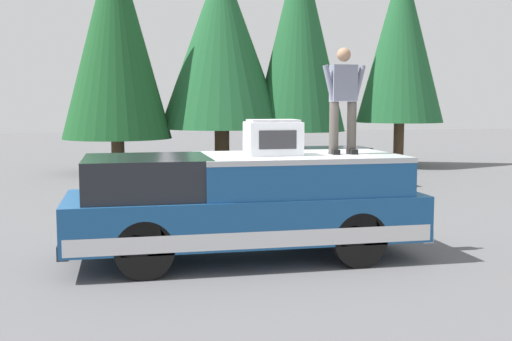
{
  "coord_description": "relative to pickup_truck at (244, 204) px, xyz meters",
  "views": [
    {
      "loc": [
        -9.99,
        2.46,
        2.46
      ],
      "look_at": [
        0.13,
        0.3,
        1.35
      ],
      "focal_mm": 43.91,
      "sensor_mm": 36.0,
      "label": 1
    }
  ],
  "objects": [
    {
      "name": "pickup_truck",
      "position": [
        0.0,
        0.0,
        0.0
      ],
      "size": [
        2.01,
        5.54,
        1.65
      ],
      "color": "navy",
      "rests_on": "ground"
    },
    {
      "name": "parked_car_black",
      "position": [
        8.15,
        -4.26,
        -0.29
      ],
      "size": [
        1.64,
        4.1,
        1.16
      ],
      "color": "black",
      "rests_on": "ground"
    },
    {
      "name": "conifer_left",
      "position": [
        13.36,
        -4.7,
        4.15
      ],
      "size": [
        3.48,
        3.48,
        8.65
      ],
      "color": "#4C3826",
      "rests_on": "ground"
    },
    {
      "name": "ground_plane",
      "position": [
        0.37,
        -0.6,
        -0.87
      ],
      "size": [
        90.0,
        90.0,
        0.0
      ],
      "primitive_type": "plane",
      "color": "#565659"
    },
    {
      "name": "conifer_center_right",
      "position": [
        13.28,
        2.05,
        3.94
      ],
      "size": [
        3.86,
        3.86,
        8.44
      ],
      "color": "#4C3826",
      "rests_on": "ground"
    },
    {
      "name": "conifer_far_left",
      "position": [
        13.22,
        -8.74,
        4.03
      ],
      "size": [
        3.35,
        3.35,
        8.1
      ],
      "color": "#4C3826",
      "rests_on": "ground"
    },
    {
      "name": "conifer_center_left",
      "position": [
        13.79,
        -1.81,
        3.81
      ],
      "size": [
        4.66,
        4.66,
        7.86
      ],
      "color": "#4C3826",
      "rests_on": "ground"
    },
    {
      "name": "person_on_truck_bed",
      "position": [
        -0.08,
        -1.6,
        1.68
      ],
      "size": [
        0.29,
        0.72,
        1.69
      ],
      "color": "#423D38",
      "rests_on": "pickup_truck"
    },
    {
      "name": "compressor_unit",
      "position": [
        -0.05,
        -0.45,
        1.05
      ],
      "size": [
        0.65,
        0.84,
        0.56
      ],
      "color": "silver",
      "rests_on": "pickup_truck"
    }
  ]
}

